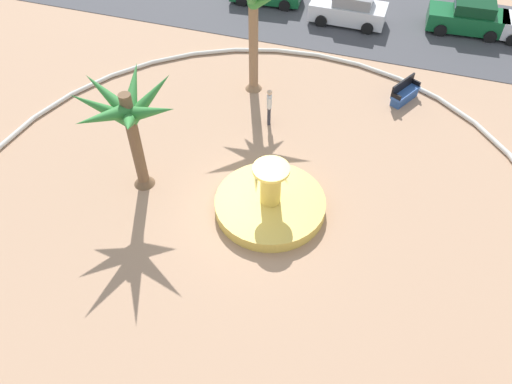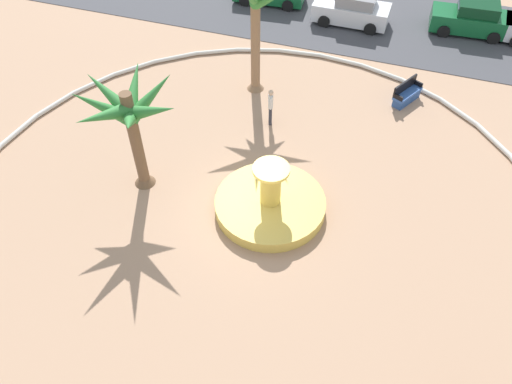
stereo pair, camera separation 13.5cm
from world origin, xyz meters
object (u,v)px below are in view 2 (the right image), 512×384
at_px(person_cyclist_photo, 271,105).
at_px(parked_car_second, 352,10).
at_px(palm_tree_by_curb, 128,114).
at_px(bench_north, 406,95).
at_px(parked_car_third, 472,19).
at_px(fountain, 270,203).

height_order(person_cyclist_photo, parked_car_second, person_cyclist_photo).
bearing_deg(palm_tree_by_curb, bench_north, 43.43).
distance_m(palm_tree_by_curb, parked_car_third, 19.23).
bearing_deg(fountain, palm_tree_by_curb, -177.04).
distance_m(bench_north, person_cyclist_photo, 6.31).
relative_size(palm_tree_by_curb, bench_north, 2.65).
relative_size(palm_tree_by_curb, parked_car_third, 1.07).
xyz_separation_m(palm_tree_by_curb, parked_car_third, (11.15, 15.47, -2.48)).
xyz_separation_m(person_cyclist_photo, parked_car_second, (1.56, 9.52, -0.17)).
relative_size(fountain, parked_car_third, 0.97).
distance_m(fountain, parked_car_second, 14.18).
xyz_separation_m(bench_north, person_cyclist_photo, (-5.28, -3.40, 0.60)).
bearing_deg(bench_north, parked_car_second, 121.29).
xyz_separation_m(person_cyclist_photo, parked_car_third, (7.66, 10.56, -0.17)).
relative_size(bench_north, person_cyclist_photo, 0.98).
distance_m(fountain, person_cyclist_photo, 4.92).
xyz_separation_m(parked_car_second, parked_car_third, (6.10, 1.04, 0.00)).
bearing_deg(parked_car_second, palm_tree_by_curb, -109.29).
xyz_separation_m(fountain, bench_north, (3.82, 8.05, 0.05)).
bearing_deg(parked_car_second, fountain, -90.40).
relative_size(fountain, bench_north, 2.42).
height_order(fountain, palm_tree_by_curb, palm_tree_by_curb).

